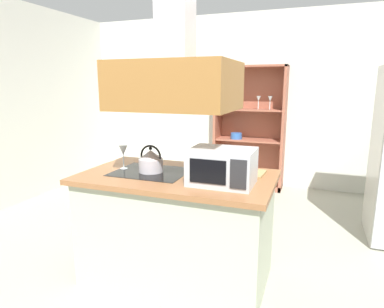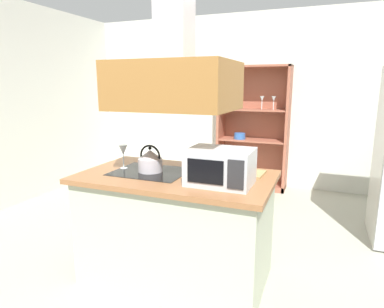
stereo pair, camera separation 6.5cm
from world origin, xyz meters
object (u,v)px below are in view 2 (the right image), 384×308
object	(u,v)px
kettle	(150,161)
dish_cabinet	(253,135)
cutting_board	(242,172)
microwave	(220,167)
wine_glass_on_counter	(123,151)

from	to	relation	value
kettle	dish_cabinet	bearing A→B (deg)	84.14
kettle	cutting_board	distance (m)	0.76
dish_cabinet	microwave	world-z (taller)	dish_cabinet
dish_cabinet	microwave	bearing A→B (deg)	-83.20
dish_cabinet	kettle	bearing A→B (deg)	-95.86
dish_cabinet	kettle	world-z (taller)	dish_cabinet
cutting_board	kettle	bearing A→B (deg)	-162.52
microwave	wine_glass_on_counter	distance (m)	0.91
microwave	kettle	bearing A→B (deg)	169.52
dish_cabinet	cutting_board	distance (m)	2.62
dish_cabinet	kettle	xyz separation A→B (m)	(-0.29, -2.81, 0.16)
dish_cabinet	wine_glass_on_counter	bearing A→B (deg)	-101.22
cutting_board	wine_glass_on_counter	xyz separation A→B (m)	(-0.99, -0.22, 0.14)
microwave	wine_glass_on_counter	world-z (taller)	microwave
wine_glass_on_counter	microwave	bearing A→B (deg)	-8.20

